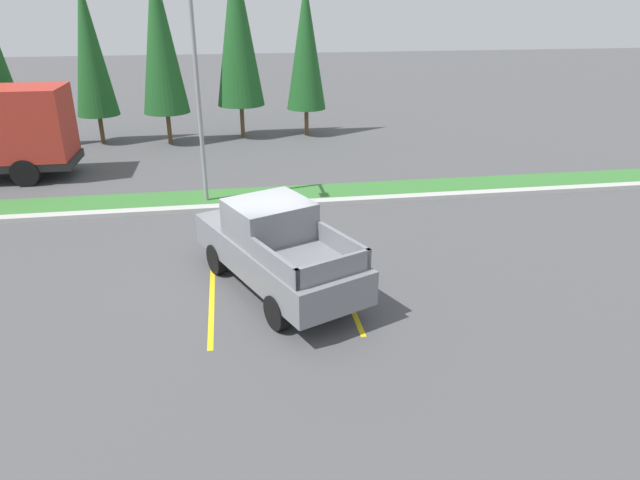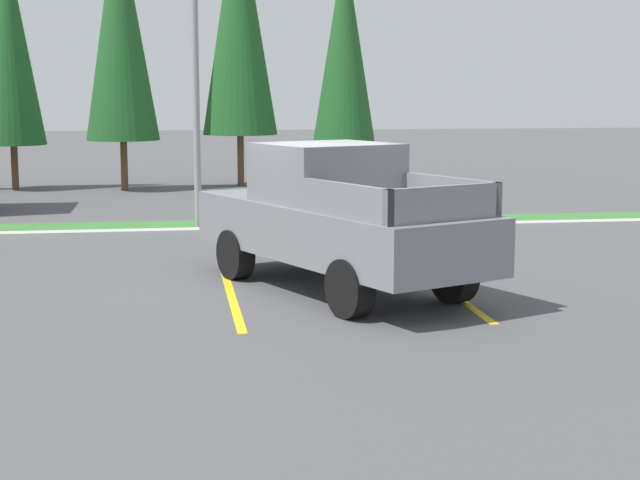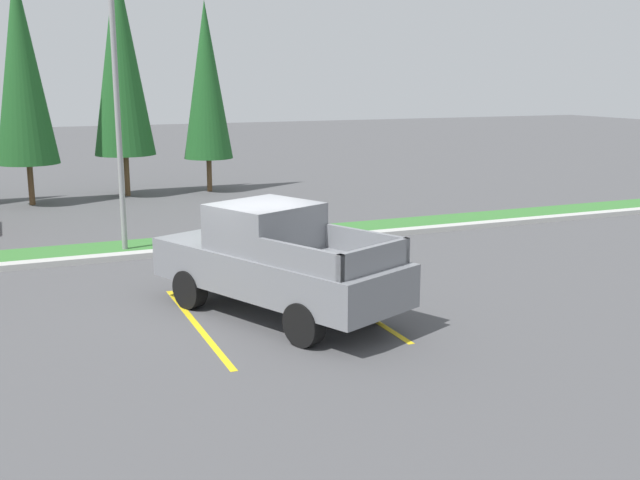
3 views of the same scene
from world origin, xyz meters
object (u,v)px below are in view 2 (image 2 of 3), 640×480
cypress_tree_center (120,24)px  cypress_tree_right_inner (239,15)px  cypress_tree_rightmost (344,43)px  pickup_truck_main (336,218)px  street_light (195,40)px  cypress_tree_left_inner (9,40)px

cypress_tree_center → cypress_tree_right_inner: (3.44, 0.85, 0.34)m
cypress_tree_center → cypress_tree_rightmost: size_ratio=1.11×
pickup_truck_main → street_light: street_light is taller
cypress_tree_left_inner → cypress_tree_center: cypress_tree_center is taller
street_light → cypress_tree_rightmost: cypress_tree_rightmost is taller
cypress_tree_left_inner → cypress_tree_right_inner: cypress_tree_right_inner is taller
cypress_tree_left_inner → cypress_tree_right_inner: bearing=1.9°
cypress_tree_left_inner → street_light: bearing=-61.9°
cypress_tree_right_inner → cypress_tree_rightmost: bearing=-1.7°
pickup_truck_main → cypress_tree_center: bearing=103.6°
cypress_tree_right_inner → street_light: bearing=-99.1°
street_light → cypress_tree_rightmost: 10.71m
pickup_truck_main → cypress_tree_rightmost: (2.93, 15.98, 3.25)m
cypress_tree_left_inner → cypress_tree_right_inner: (6.61, 0.22, 0.81)m
cypress_tree_center → cypress_tree_right_inner: size_ratio=0.93×
street_light → cypress_tree_left_inner: size_ratio=0.91×
street_light → cypress_tree_center: cypress_tree_center is taller
cypress_tree_center → street_light: bearing=-77.9°
cypress_tree_rightmost → cypress_tree_left_inner: bearing=-179.3°
street_light → cypress_tree_center: bearing=102.1°
pickup_truck_main → cypress_tree_left_inner: cypress_tree_left_inner is taller
street_light → cypress_tree_center: size_ratio=0.82×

